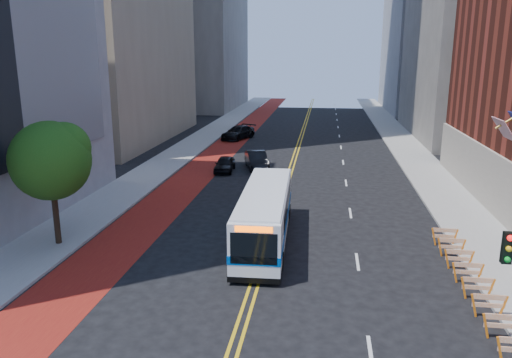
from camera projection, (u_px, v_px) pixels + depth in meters
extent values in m
plane|color=black|center=(245.00, 315.00, 20.08)|extent=(160.00, 160.00, 0.00)
cube|color=gray|center=(175.00, 157.00, 50.48)|extent=(4.00, 140.00, 0.15)
cube|color=gray|center=(420.00, 164.00, 47.27)|extent=(4.00, 140.00, 0.15)
cube|color=maroon|center=(213.00, 158.00, 49.97)|extent=(3.60, 140.00, 0.01)
cube|color=gold|center=(292.00, 161.00, 48.91)|extent=(0.14, 140.00, 0.01)
cube|color=gold|center=(295.00, 161.00, 48.86)|extent=(0.14, 140.00, 0.01)
cube|color=silver|center=(370.00, 353.00, 17.51)|extent=(0.14, 2.20, 0.01)
cube|color=silver|center=(357.00, 262.00, 25.20)|extent=(0.14, 2.20, 0.01)
cube|color=silver|center=(350.00, 213.00, 32.88)|extent=(0.14, 2.20, 0.01)
cube|color=silver|center=(346.00, 183.00, 40.56)|extent=(0.14, 2.20, 0.01)
cube|color=silver|center=(343.00, 162.00, 48.25)|extent=(0.14, 2.20, 0.01)
cube|color=silver|center=(341.00, 147.00, 55.93)|extent=(0.14, 2.20, 0.01)
cube|color=silver|center=(339.00, 136.00, 63.61)|extent=(0.14, 2.20, 0.01)
cube|color=silver|center=(338.00, 127.00, 71.30)|extent=(0.14, 2.20, 0.01)
cube|color=silver|center=(337.00, 120.00, 78.98)|extent=(0.14, 2.20, 0.01)
cube|color=silver|center=(336.00, 114.00, 86.66)|extent=(0.14, 2.20, 0.01)
cube|color=silver|center=(335.00, 109.00, 94.35)|extent=(0.14, 2.20, 0.01)
cube|color=silver|center=(335.00, 105.00, 102.03)|extent=(0.14, 2.20, 0.01)
cube|color=black|center=(507.00, 207.00, 30.40)|extent=(0.35, 2.80, 2.20)
cube|color=black|center=(475.00, 180.00, 37.12)|extent=(0.35, 2.80, 2.20)
cube|color=#B21419|center=(504.00, 129.00, 24.58)|extent=(0.75, 1.90, 1.05)
cube|color=orange|center=(500.00, 350.00, 16.82)|extent=(0.32, 0.06, 0.99)
cube|color=orange|center=(486.00, 326.00, 18.31)|extent=(0.32, 0.06, 0.99)
cube|color=orange|center=(503.00, 317.00, 18.14)|extent=(1.25, 0.05, 0.22)
cube|color=orange|center=(502.00, 326.00, 18.23)|extent=(1.25, 0.05, 0.18)
cube|color=orange|center=(474.00, 305.00, 19.80)|extent=(0.32, 0.06, 0.99)
cube|color=orange|center=(503.00, 307.00, 19.65)|extent=(0.32, 0.06, 0.99)
cube|color=orange|center=(490.00, 297.00, 19.63)|extent=(1.25, 0.05, 0.22)
cube|color=orange|center=(489.00, 305.00, 19.71)|extent=(1.25, 0.05, 0.18)
cube|color=orange|center=(464.00, 288.00, 21.29)|extent=(0.32, 0.06, 0.99)
cube|color=orange|center=(491.00, 289.00, 21.14)|extent=(0.32, 0.06, 0.99)
cube|color=orange|center=(478.00, 280.00, 21.12)|extent=(1.25, 0.05, 0.22)
cube|color=orange|center=(477.00, 288.00, 21.20)|extent=(1.25, 0.05, 0.18)
cube|color=orange|center=(455.00, 273.00, 22.78)|extent=(0.32, 0.06, 0.99)
cube|color=orange|center=(480.00, 274.00, 22.63)|extent=(0.32, 0.06, 0.99)
cube|color=orange|center=(468.00, 265.00, 22.61)|extent=(1.25, 0.05, 0.22)
cube|color=orange|center=(467.00, 272.00, 22.69)|extent=(1.25, 0.05, 0.18)
cube|color=orange|center=(447.00, 259.00, 24.27)|extent=(0.32, 0.06, 0.99)
cube|color=orange|center=(471.00, 260.00, 24.12)|extent=(0.32, 0.06, 0.99)
cube|color=orange|center=(459.00, 252.00, 24.09)|extent=(1.25, 0.05, 0.22)
cube|color=orange|center=(459.00, 259.00, 24.18)|extent=(1.25, 0.05, 0.18)
cube|color=orange|center=(440.00, 247.00, 25.75)|extent=(0.32, 0.06, 0.99)
cube|color=orange|center=(462.00, 248.00, 25.61)|extent=(0.32, 0.06, 0.99)
cube|color=orange|center=(452.00, 240.00, 25.58)|extent=(1.25, 0.05, 0.22)
cube|color=orange|center=(451.00, 247.00, 25.67)|extent=(1.25, 0.05, 0.18)
cube|color=orange|center=(434.00, 237.00, 27.24)|extent=(0.32, 0.06, 0.99)
cube|color=orange|center=(455.00, 238.00, 27.10)|extent=(0.32, 0.06, 0.99)
cube|color=orange|center=(445.00, 230.00, 27.07)|extent=(1.25, 0.05, 0.22)
cube|color=orange|center=(444.00, 236.00, 27.16)|extent=(1.25, 0.05, 0.18)
cylinder|color=black|center=(56.00, 215.00, 26.92)|extent=(0.32, 0.32, 3.20)
sphere|color=#15420E|center=(50.00, 161.00, 26.19)|extent=(4.20, 4.20, 4.20)
sphere|color=#15420E|center=(64.00, 148.00, 26.35)|extent=(2.80, 2.80, 2.80)
sphere|color=#15420E|center=(38.00, 154.00, 25.87)|extent=(2.40, 2.40, 2.40)
cube|color=black|center=(507.00, 248.00, 14.44)|extent=(0.28, 0.22, 0.95)
sphere|color=red|center=(510.00, 238.00, 14.22)|extent=(0.18, 0.18, 0.18)
sphere|color=yellow|center=(509.00, 249.00, 14.31)|extent=(0.18, 0.18, 0.18)
sphere|color=#0CA526|center=(507.00, 260.00, 14.39)|extent=(0.18, 0.18, 0.18)
cube|color=silver|center=(265.00, 215.00, 27.37)|extent=(2.73, 11.11, 2.62)
cube|color=#01449E|center=(265.00, 221.00, 27.46)|extent=(2.77, 11.15, 0.41)
cube|color=black|center=(266.00, 203.00, 27.97)|extent=(2.67, 7.80, 0.87)
cube|color=black|center=(254.00, 249.00, 22.02)|extent=(2.11, 0.16, 1.47)
cube|color=black|center=(273.00, 183.00, 32.57)|extent=(1.92, 0.15, 0.92)
cube|color=#FF5905|center=(254.00, 229.00, 21.79)|extent=(1.68, 0.13, 0.28)
cube|color=silver|center=(265.00, 191.00, 27.03)|extent=(2.59, 10.55, 0.11)
cube|color=black|center=(265.00, 237.00, 27.69)|extent=(2.76, 11.14, 0.28)
cylinder|color=black|center=(236.00, 259.00, 24.36)|extent=(0.30, 0.93, 0.92)
cylinder|color=black|center=(281.00, 261.00, 24.13)|extent=(0.30, 0.93, 0.92)
cylinder|color=black|center=(252.00, 216.00, 30.75)|extent=(0.30, 0.93, 0.92)
cylinder|color=black|center=(287.00, 218.00, 30.52)|extent=(0.30, 0.93, 0.92)
cylinder|color=black|center=(254.00, 210.00, 32.02)|extent=(0.30, 0.93, 0.92)
cylinder|color=black|center=(288.00, 211.00, 31.80)|extent=(0.30, 0.93, 0.92)
imported|color=black|center=(225.00, 164.00, 44.34)|extent=(1.73, 3.97, 1.33)
imported|color=black|center=(257.00, 160.00, 45.38)|extent=(2.97, 5.06, 1.58)
imported|color=black|center=(238.00, 133.00, 61.18)|extent=(4.12, 5.95, 1.60)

